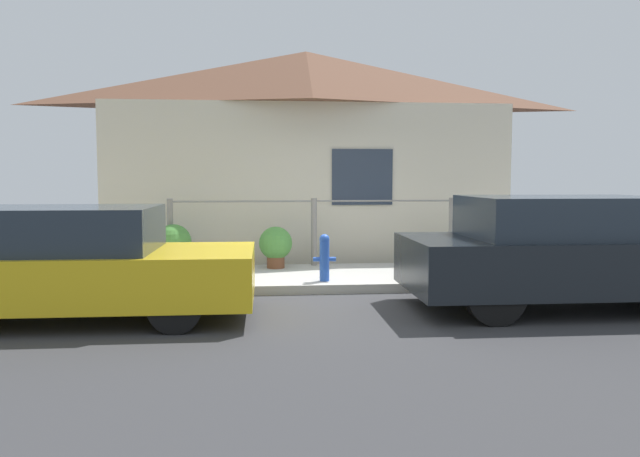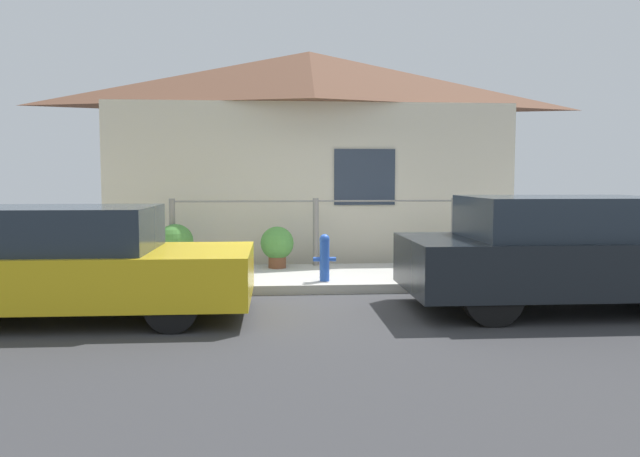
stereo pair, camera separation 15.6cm
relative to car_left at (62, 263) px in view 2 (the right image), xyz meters
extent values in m
plane|color=#38383A|center=(3.17, 1.22, -0.65)|extent=(60.00, 60.00, 0.00)
cube|color=#B2AFA8|center=(3.17, 2.28, -0.58)|extent=(24.00, 2.13, 0.13)
cube|color=beige|center=(3.17, 3.87, 0.84)|extent=(7.40, 0.12, 2.97)
cube|color=#2D3847|center=(4.09, 3.80, 0.99)|extent=(1.10, 0.04, 1.00)
pyramid|color=brown|center=(3.17, 4.91, 2.86)|extent=(7.80, 2.20, 1.08)
cylinder|color=gray|center=(0.77, 3.20, 0.06)|extent=(0.10, 0.10, 1.14)
cylinder|color=gray|center=(3.17, 3.20, 0.06)|extent=(0.10, 0.10, 1.14)
cylinder|color=gray|center=(5.57, 3.20, 0.06)|extent=(0.10, 0.10, 1.14)
cylinder|color=gray|center=(3.17, 3.20, 0.58)|extent=(4.80, 0.03, 0.03)
cube|color=gold|center=(0.05, 0.00, -0.15)|extent=(4.25, 1.78, 0.58)
cube|color=#232D38|center=(-0.12, 0.00, 0.40)|extent=(2.34, 1.55, 0.50)
cylinder|color=black|center=(1.37, 0.74, -0.36)|extent=(0.57, 0.21, 0.57)
cylinder|color=black|center=(1.36, -0.76, -0.36)|extent=(0.57, 0.21, 0.57)
cube|color=black|center=(6.12, 0.00, -0.08)|extent=(4.16, 1.79, 0.64)
cube|color=#232D38|center=(5.95, 0.00, 0.50)|extent=(2.29, 1.56, 0.50)
cylinder|color=black|center=(7.41, 0.75, -0.31)|extent=(0.67, 0.20, 0.67)
cylinder|color=black|center=(4.83, 0.77, -0.31)|extent=(0.67, 0.20, 0.67)
cylinder|color=black|center=(4.82, -0.75, -0.31)|extent=(0.67, 0.20, 0.67)
cylinder|color=blue|center=(3.17, 1.57, -0.23)|extent=(0.14, 0.14, 0.58)
sphere|color=blue|center=(3.17, 1.57, 0.09)|extent=(0.15, 0.15, 0.15)
cylinder|color=blue|center=(3.07, 1.57, -0.20)|extent=(0.13, 0.06, 0.06)
cylinder|color=blue|center=(3.28, 1.57, -0.20)|extent=(0.13, 0.06, 0.06)
cylinder|color=brown|center=(2.51, 2.94, -0.41)|extent=(0.29, 0.29, 0.21)
sphere|color=#4C8E3D|center=(2.51, 2.94, -0.10)|extent=(0.55, 0.55, 0.55)
cylinder|color=slate|center=(0.83, 3.09, -0.41)|extent=(0.25, 0.25, 0.21)
sphere|color=#4C8E3D|center=(0.83, 3.09, -0.08)|extent=(0.59, 0.59, 0.59)
cylinder|color=#9E5638|center=(5.58, 3.06, -0.44)|extent=(0.28, 0.28, 0.15)
sphere|color=#4C8E3D|center=(5.58, 3.06, -0.22)|extent=(0.37, 0.37, 0.37)
camera|label=1|loc=(2.24, -7.31, 0.99)|focal=35.00mm
camera|label=2|loc=(2.39, -7.32, 0.99)|focal=35.00mm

